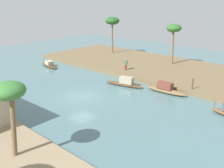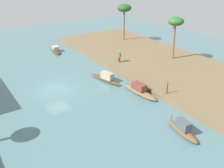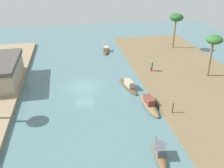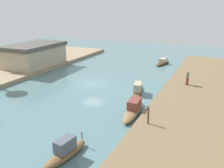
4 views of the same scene
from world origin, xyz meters
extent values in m
plane|color=slate|center=(0.00, 0.00, 0.00)|extent=(72.47, 72.47, 0.00)
cube|color=brown|center=(0.00, -15.89, 0.25)|extent=(40.70, 14.77, 0.50)
ellipsoid|color=brown|center=(-1.13, -6.16, 0.18)|extent=(5.25, 2.03, 0.37)
cube|color=tan|center=(-1.44, -6.24, 0.79)|extent=(1.83, 1.14, 0.85)
ellipsoid|color=#47331E|center=(13.74, -5.43, 0.19)|extent=(4.66, 1.86, 0.37)
cube|color=tan|center=(13.79, -5.44, 0.65)|extent=(1.51, 1.15, 0.57)
cylinder|color=#47331E|center=(15.71, -5.76, 0.52)|extent=(0.07, 0.07, 0.38)
ellipsoid|color=brown|center=(-14.23, -5.87, 0.25)|extent=(3.77, 1.39, 0.50)
cube|color=#4C515B|center=(-14.21, -5.87, 0.91)|extent=(1.44, 0.90, 0.81)
cylinder|color=brown|center=(-12.62, -6.09, 0.75)|extent=(0.07, 0.07, 0.59)
ellipsoid|color=brown|center=(-6.44, -7.53, 0.25)|extent=(5.05, 1.48, 0.51)
cube|color=brown|center=(-6.18, -7.51, 0.88)|extent=(1.80, 1.02, 0.74)
cylinder|color=brown|center=(-4.25, -7.37, 0.64)|extent=(0.07, 0.07, 0.36)
cylinder|color=brown|center=(2.45, -10.77, 0.90)|extent=(0.37, 0.37, 0.80)
cube|color=#4C664C|center=(2.45, -10.77, 1.61)|extent=(0.49, 0.33, 0.63)
sphere|color=tan|center=(2.45, -10.77, 2.04)|extent=(0.22, 0.22, 0.22)
cylinder|color=#4C3823|center=(-8.64, -9.46, 1.14)|extent=(0.14, 0.14, 1.27)
cylinder|color=#7F6647|center=(-0.67, -18.41, 3.07)|extent=(0.36, 0.59, 5.14)
ellipsoid|color=#2D6628|center=(-0.67, -18.41, 6.10)|extent=(2.30, 2.30, 1.27)
cylinder|color=brown|center=(12.04, -18.50, 3.20)|extent=(0.29, 0.34, 5.39)
ellipsoid|color=#235623|center=(12.04, -18.50, 6.41)|extent=(2.58, 2.58, 1.42)
camera|label=1|loc=(-21.35, 18.40, 10.85)|focal=42.80mm
camera|label=2|loc=(-25.65, 8.98, 13.15)|focal=39.85mm
camera|label=3|loc=(-28.52, 1.17, 15.83)|focal=36.89mm
camera|label=4|loc=(-24.69, -13.76, 8.89)|focal=38.61mm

